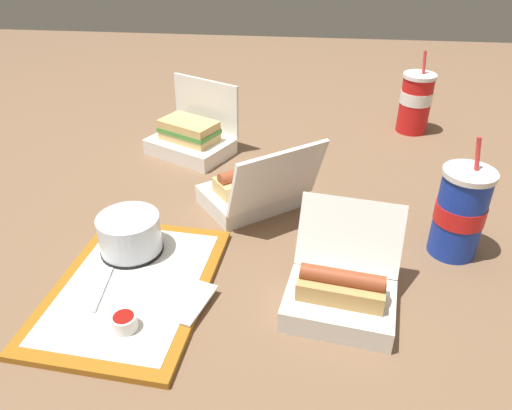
# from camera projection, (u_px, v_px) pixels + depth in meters

# --- Properties ---
(ground_plane) EXTENTS (3.20, 3.20, 0.00)m
(ground_plane) POSITION_uv_depth(u_px,v_px,m) (257.00, 225.00, 1.03)
(ground_plane) COLOR brown
(food_tray) EXTENTS (0.39, 0.29, 0.01)m
(food_tray) POSITION_uv_depth(u_px,v_px,m) (132.00, 287.00, 0.86)
(food_tray) COLOR #A56619
(food_tray) RESTS_ON ground_plane
(cake_container) EXTENTS (0.12, 0.12, 0.07)m
(cake_container) POSITION_uv_depth(u_px,v_px,m) (130.00, 235.00, 0.92)
(cake_container) COLOR black
(cake_container) RESTS_ON food_tray
(ketchup_cup) EXTENTS (0.04, 0.04, 0.02)m
(ketchup_cup) POSITION_uv_depth(u_px,v_px,m) (124.00, 322.00, 0.76)
(ketchup_cup) COLOR white
(ketchup_cup) RESTS_ON food_tray
(napkin_stack) EXTENTS (0.12, 0.12, 0.00)m
(napkin_stack) POSITION_uv_depth(u_px,v_px,m) (178.00, 298.00, 0.83)
(napkin_stack) COLOR white
(napkin_stack) RESTS_ON food_tray
(plastic_fork) EXTENTS (0.11, 0.02, 0.00)m
(plastic_fork) POSITION_uv_depth(u_px,v_px,m) (101.00, 289.00, 0.84)
(plastic_fork) COLOR white
(plastic_fork) RESTS_ON food_tray
(clamshell_hotdog_back) EXTENTS (0.28, 0.28, 0.18)m
(clamshell_hotdog_back) POSITION_uv_depth(u_px,v_px,m) (255.00, 189.00, 1.08)
(clamshell_hotdog_back) COLOR white
(clamshell_hotdog_back) RESTS_ON ground_plane
(clamshell_sandwich_left) EXTENTS (0.23, 0.25, 0.18)m
(clamshell_sandwich_left) POSITION_uv_depth(u_px,v_px,m) (192.00, 137.00, 1.30)
(clamshell_sandwich_left) COLOR white
(clamshell_sandwich_left) RESTS_ON ground_plane
(clamshell_hotdog_corner) EXTENTS (0.21, 0.20, 0.15)m
(clamshell_hotdog_corner) POSITION_uv_depth(u_px,v_px,m) (341.00, 292.00, 0.80)
(clamshell_hotdog_corner) COLOR white
(clamshell_hotdog_corner) RESTS_ON ground_plane
(soda_cup_corner) EXTENTS (0.09, 0.09, 0.23)m
(soda_cup_corner) POSITION_uv_depth(u_px,v_px,m) (415.00, 102.00, 1.40)
(soda_cup_corner) COLOR red
(soda_cup_corner) RESTS_ON ground_plane
(soda_cup_back) EXTENTS (0.09, 0.09, 0.23)m
(soda_cup_back) POSITION_uv_depth(u_px,v_px,m) (460.00, 212.00, 0.91)
(soda_cup_back) COLOR #1938B7
(soda_cup_back) RESTS_ON ground_plane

